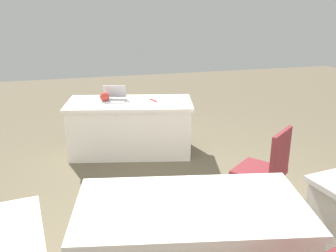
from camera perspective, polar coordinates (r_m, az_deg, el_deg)
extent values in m
plane|color=brown|center=(4.20, 1.61, -11.67)|extent=(14.40, 14.40, 0.00)
cube|color=silver|center=(5.26, -5.95, 3.48)|extent=(1.88, 1.14, 0.05)
cube|color=silver|center=(5.38, -5.81, -0.43)|extent=(1.80, 1.09, 0.71)
cube|color=silver|center=(2.71, 3.58, -12.28)|extent=(1.78, 1.16, 0.05)
cube|color=silver|center=(2.92, 3.42, -18.67)|extent=(1.71, 1.12, 0.71)
cylinder|color=#9E9993|center=(3.91, 9.75, -10.60)|extent=(0.03, 0.03, 0.45)
cylinder|color=#9E9993|center=(4.21, 12.20, -8.46)|extent=(0.03, 0.03, 0.45)
cylinder|color=#9E9993|center=(3.78, 14.96, -12.13)|extent=(0.03, 0.03, 0.45)
cylinder|color=#9E9993|center=(4.09, 17.06, -9.78)|extent=(0.03, 0.03, 0.45)
cube|color=maroon|center=(3.88, 13.79, -6.88)|extent=(0.62, 0.62, 0.06)
cube|color=maroon|center=(3.71, 16.92, -4.06)|extent=(0.35, 0.29, 0.45)
cube|color=silver|center=(5.30, -8.38, 3.84)|extent=(0.37, 0.30, 0.02)
cube|color=#B7B7BC|center=(5.41, -8.17, 5.29)|extent=(0.32, 0.16, 0.19)
sphere|color=#B2382D|center=(5.30, -9.72, 4.44)|extent=(0.14, 0.14, 0.14)
cube|color=red|center=(5.30, -2.32, 3.99)|extent=(0.10, 0.18, 0.01)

